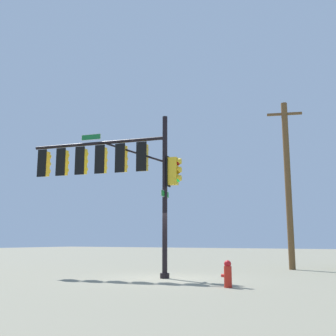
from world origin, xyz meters
name	(u,v)px	position (x,y,z in m)	size (l,w,h in m)	color
ground_plane	(165,278)	(0.00, 0.00, 0.00)	(120.00, 120.00, 0.00)	gray
signal_pole_assembly	(112,167)	(2.31, 0.44, 4.51)	(6.73, 1.85, 6.46)	black
utility_pole	(288,181)	(-3.20, -7.24, 4.45)	(1.74, 0.70, 8.68)	brown
fire_hydrant	(228,274)	(-3.24, 1.71, 0.41)	(0.33, 0.24, 0.83)	red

